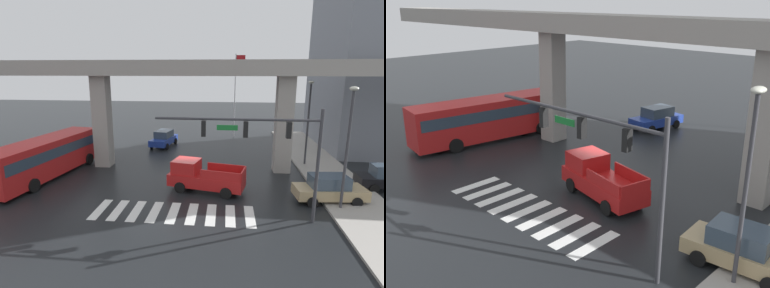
{
  "view_description": "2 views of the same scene",
  "coord_description": "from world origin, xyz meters",
  "views": [
    {
      "loc": [
        2.93,
        -21.88,
        8.1
      ],
      "look_at": [
        0.35,
        1.56,
        2.52
      ],
      "focal_mm": 29.35,
      "sensor_mm": 36.0,
      "label": 1
    },
    {
      "loc": [
        15.21,
        -17.26,
        9.85
      ],
      "look_at": [
        -1.67,
        -0.04,
        1.78
      ],
      "focal_mm": 41.27,
      "sensor_mm": 36.0,
      "label": 2
    }
  ],
  "objects": [
    {
      "name": "traffic_signal_mast",
      "position": [
        5.09,
        -5.56,
        4.56
      ],
      "size": [
        8.69,
        0.32,
        6.2
      ],
      "color": "#38383D",
      "rests_on": "ground"
    },
    {
      "name": "city_bus",
      "position": [
        -10.75,
        -0.04,
        1.72
      ],
      "size": [
        3.97,
        11.04,
        2.99
      ],
      "color": "red",
      "rests_on": "ground"
    },
    {
      "name": "sidewalk_east",
      "position": [
        11.0,
        2.0,
        0.07
      ],
      "size": [
        4.0,
        36.0,
        0.15
      ],
      "primitive_type": "cube",
      "color": "#9E9991",
      "rests_on": "ground"
    },
    {
      "name": "flagpole",
      "position": [
        4.0,
        17.02,
        5.78
      ],
      "size": [
        1.16,
        0.12,
        9.97
      ],
      "color": "silver",
      "rests_on": "ground"
    },
    {
      "name": "sedan_blue",
      "position": [
        -3.78,
        10.91,
        0.85
      ],
      "size": [
        2.52,
        4.54,
        1.72
      ],
      "color": "#1E3899",
      "rests_on": "ground"
    },
    {
      "name": "elevated_overpass",
      "position": [
        0.0,
        3.37,
        7.67
      ],
      "size": [
        54.85,
        2.58,
        8.86
      ],
      "color": "#9E9991",
      "rests_on": "ground"
    },
    {
      "name": "pickup_truck",
      "position": [
        1.4,
        -1.57,
        0.99
      ],
      "size": [
        5.4,
        2.99,
        2.08
      ],
      "color": "red",
      "rests_on": "ground"
    },
    {
      "name": "ground_plane",
      "position": [
        0.0,
        0.0,
        0.0
      ],
      "size": [
        120.0,
        120.0,
        0.0
      ],
      "primitive_type": "plane",
      "color": "black"
    },
    {
      "name": "street_lamp_near_corner",
      "position": [
        9.8,
        -3.78,
        4.56
      ],
      "size": [
        0.44,
        0.7,
        7.24
      ],
      "color": "#38383D",
      "rests_on": "ground"
    },
    {
      "name": "street_lamp_mid_block",
      "position": [
        9.8,
        5.19,
        4.56
      ],
      "size": [
        0.44,
        0.7,
        7.24
      ],
      "color": "#38383D",
      "rests_on": "ground"
    },
    {
      "name": "sedan_tan",
      "position": [
        9.46,
        -2.58,
        0.85
      ],
      "size": [
        4.44,
        2.25,
        1.72
      ],
      "color": "tan",
      "rests_on": "ground"
    },
    {
      "name": "fire_hydrant",
      "position": [
        9.4,
        -1.31,
        0.43
      ],
      "size": [
        0.24,
        0.24,
        0.85
      ],
      "color": "red",
      "rests_on": "ground"
    },
    {
      "name": "crosswalk_stripes",
      "position": [
        -0.0,
        -5.27,
        0.01
      ],
      "size": [
        9.35,
        2.8,
        0.01
      ],
      "color": "silver",
      "rests_on": "ground"
    }
  ]
}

